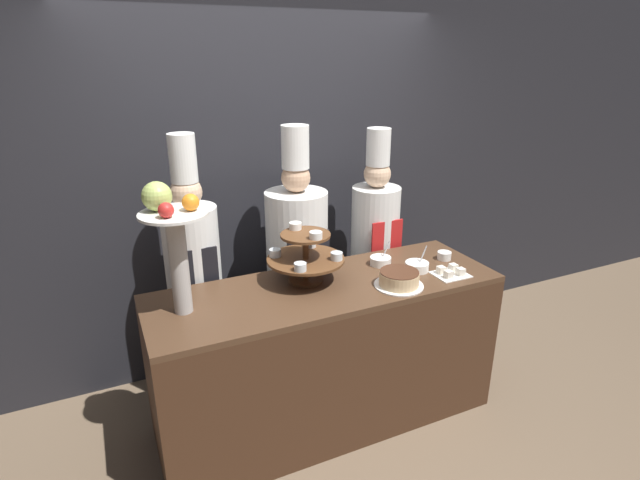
% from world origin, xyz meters
% --- Properties ---
extents(ground_plane, '(14.00, 14.00, 0.00)m').
position_xyz_m(ground_plane, '(0.00, 0.00, 0.00)').
color(ground_plane, brown).
extents(wall_back, '(10.00, 0.06, 2.80)m').
position_xyz_m(wall_back, '(0.00, 1.28, 1.40)').
color(wall_back, '#232328').
rests_on(wall_back, ground_plane).
extents(buffet_counter, '(2.09, 0.69, 0.95)m').
position_xyz_m(buffet_counter, '(0.00, 0.34, 0.47)').
color(buffet_counter, '#422819').
rests_on(buffet_counter, ground_plane).
extents(tiered_stand, '(0.46, 0.46, 0.34)m').
position_xyz_m(tiered_stand, '(-0.09, 0.45, 1.12)').
color(tiered_stand, brown).
rests_on(tiered_stand, buffet_counter).
extents(fruit_pedestal, '(0.34, 0.34, 0.69)m').
position_xyz_m(fruit_pedestal, '(-0.84, 0.39, 1.39)').
color(fruit_pedestal, '#B2ADA8').
rests_on(fruit_pedestal, buffet_counter).
extents(cake_round, '(0.29, 0.29, 0.09)m').
position_xyz_m(cake_round, '(0.38, 0.16, 0.99)').
color(cake_round, white).
rests_on(cake_round, buffet_counter).
extents(cup_white, '(0.09, 0.09, 0.05)m').
position_xyz_m(cup_white, '(0.87, 0.37, 0.98)').
color(cup_white, white).
rests_on(cup_white, buffet_counter).
extents(cake_square_tray, '(0.21, 0.18, 0.05)m').
position_xyz_m(cake_square_tray, '(0.75, 0.16, 0.97)').
color(cake_square_tray, white).
rests_on(cake_square_tray, buffet_counter).
extents(serving_bowl_near, '(0.15, 0.15, 0.16)m').
position_xyz_m(serving_bowl_near, '(0.60, 0.30, 0.98)').
color(serving_bowl_near, white).
rests_on(serving_bowl_near, buffet_counter).
extents(serving_bowl_far, '(0.14, 0.14, 0.15)m').
position_xyz_m(serving_bowl_far, '(0.44, 0.47, 0.98)').
color(serving_bowl_far, white).
rests_on(serving_bowl_far, buffet_counter).
extents(chef_left, '(0.34, 0.34, 1.80)m').
position_xyz_m(chef_left, '(-0.67, 0.89, 0.96)').
color(chef_left, black).
rests_on(chef_left, ground_plane).
extents(chef_center_left, '(0.42, 0.42, 1.80)m').
position_xyz_m(chef_center_left, '(0.04, 0.89, 0.95)').
color(chef_center_left, black).
rests_on(chef_center_left, ground_plane).
extents(chef_center_right, '(0.35, 0.35, 1.75)m').
position_xyz_m(chef_center_right, '(0.65, 0.89, 0.95)').
color(chef_center_right, '#38332D').
rests_on(chef_center_right, ground_plane).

